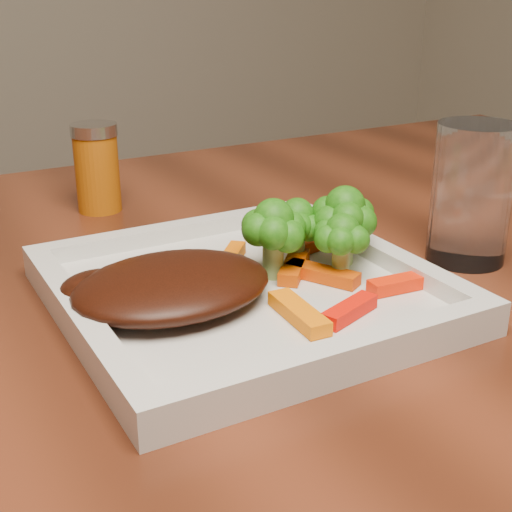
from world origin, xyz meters
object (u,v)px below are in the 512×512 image
plate (245,296)px  steak (172,285)px  spice_shaker (97,168)px  drinking_glass (472,194)px

plate → steak: size_ratio=1.85×
plate → spice_shaker: 0.28m
steak → drinking_glass: (0.27, -0.02, 0.03)m
plate → steak: (-0.06, 0.00, 0.02)m
plate → steak: bearing=178.5°
steak → spice_shaker: 0.27m
steak → plate: bearing=-1.5°
steak → drinking_glass: 0.27m
steak → drinking_glass: drinking_glass is taller
drinking_glass → spice_shaker: bearing=129.4°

